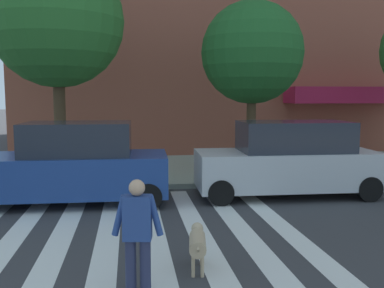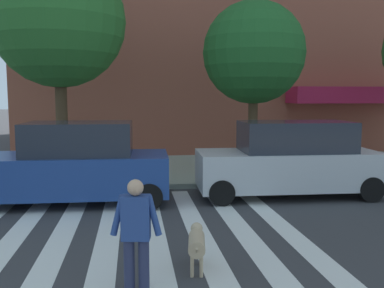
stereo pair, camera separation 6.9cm
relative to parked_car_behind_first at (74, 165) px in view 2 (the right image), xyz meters
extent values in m
cube|color=#949D8C|center=(1.64, 4.27, -0.91)|extent=(80.00, 6.00, 0.15)
cube|color=silver|center=(4.58, -5.46, -0.98)|extent=(0.45, 12.87, 0.01)
cube|color=#AB1B40|center=(10.69, 6.67, 1.76)|extent=(5.02, 1.60, 0.70)
cube|color=navy|center=(-0.05, 0.00, -0.24)|extent=(4.89, 2.04, 1.00)
cube|color=#232833|center=(0.14, 0.00, 0.68)|extent=(2.67, 1.74, 0.82)
cylinder|color=black|center=(-1.96, 0.93, -0.66)|extent=(0.67, 0.24, 0.66)
cylinder|color=black|center=(1.85, -0.92, -0.66)|extent=(0.67, 0.24, 0.66)
cylinder|color=black|center=(1.91, 0.80, -0.66)|extent=(0.67, 0.24, 0.66)
cube|color=#B6BABE|center=(5.65, 0.00, -0.24)|extent=(4.94, 1.98, 0.99)
cube|color=#232833|center=(5.84, -0.01, 0.65)|extent=(2.97, 1.70, 0.81)
cylinder|color=black|center=(3.66, -0.76, -0.66)|extent=(0.67, 0.24, 0.66)
cylinder|color=black|center=(3.72, 0.90, -0.66)|extent=(0.67, 0.24, 0.66)
cylinder|color=black|center=(7.58, -0.89, -0.66)|extent=(0.67, 0.24, 0.66)
cylinder|color=black|center=(7.63, 0.76, -0.66)|extent=(0.67, 0.24, 0.66)
cylinder|color=#4C3823|center=(-0.74, 2.99, 1.04)|extent=(0.36, 0.36, 3.76)
sphere|color=#286628|center=(-0.74, 2.99, 4.06)|extent=(4.14, 4.14, 4.14)
cylinder|color=#4C3823|center=(5.50, 3.00, 0.70)|extent=(0.31, 0.31, 3.07)
sphere|color=#1E5623|center=(5.50, 3.00, 3.17)|extent=(3.41, 3.41, 3.41)
cylinder|color=#282D4C|center=(1.42, -5.37, -0.58)|extent=(0.17, 0.17, 0.82)
cylinder|color=#282D4C|center=(1.62, -5.40, -0.58)|extent=(0.17, 0.17, 0.82)
cube|color=navy|center=(1.52, -5.39, 0.13)|extent=(0.41, 0.29, 0.60)
cylinder|color=navy|center=(1.28, -5.35, 0.16)|extent=(0.23, 0.12, 0.57)
cylinder|color=navy|center=(1.76, -5.42, 0.16)|extent=(0.23, 0.12, 0.57)
sphere|color=tan|center=(1.52, -5.39, 0.54)|extent=(0.25, 0.25, 0.22)
cylinder|color=tan|center=(2.46, -4.62, -0.54)|extent=(0.36, 0.72, 0.26)
sphere|color=tan|center=(2.52, -4.20, -0.44)|extent=(0.23, 0.23, 0.20)
cylinder|color=tan|center=(2.40, -5.06, -0.49)|extent=(0.07, 0.24, 0.16)
cylinder|color=tan|center=(2.43, -4.38, -0.83)|extent=(0.06, 0.06, 0.32)
cylinder|color=tan|center=(2.57, -4.40, -0.83)|extent=(0.06, 0.06, 0.32)
cylinder|color=tan|center=(2.36, -4.85, -0.83)|extent=(0.06, 0.06, 0.32)
cylinder|color=tan|center=(2.50, -4.87, -0.83)|extent=(0.06, 0.06, 0.32)
camera|label=1|loc=(1.44, -11.05, 1.78)|focal=40.17mm
camera|label=2|loc=(1.51, -11.06, 1.78)|focal=40.17mm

